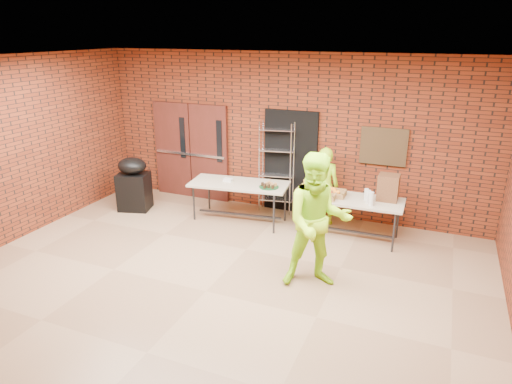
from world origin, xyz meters
TOP-DOWN VIEW (x-y plane):
  - room at (0.00, 0.00)m, footprint 8.08×7.08m
  - double_doors at (-2.20, 3.44)m, footprint 1.78×0.12m
  - dark_doorway at (0.10, 3.46)m, footprint 1.10×0.06m
  - bronze_plaque at (1.90, 3.45)m, footprint 0.85×0.04m
  - wire_rack at (-0.15, 3.32)m, footprint 0.72×0.35m
  - table_left at (-0.64, 2.58)m, footprint 1.98×1.03m
  - table_right at (1.52, 2.63)m, footprint 1.85×0.80m
  - basket_bananas at (0.76, 2.57)m, footprint 0.42×0.33m
  - basket_oranges at (1.20, 2.65)m, footprint 0.42×0.33m
  - basket_apples at (1.07, 2.47)m, footprint 0.43×0.33m
  - muffin_tray at (-0.02, 2.56)m, footprint 0.37×0.37m
  - napkin_box at (-0.89, 2.59)m, footprint 0.17×0.11m
  - coffee_dispenser at (2.12, 2.80)m, footprint 0.35×0.32m
  - cup_stack_front at (1.84, 2.51)m, footprint 0.08×0.08m
  - cup_stack_mid at (1.90, 2.41)m, footprint 0.08×0.08m
  - cup_stack_back at (1.78, 2.62)m, footprint 0.07×0.07m
  - covered_grill at (-2.93, 2.29)m, footprint 0.73×0.66m
  - volunteer_woman at (0.91, 3.10)m, footprint 0.60×0.44m
  - volunteer_man at (1.40, 0.83)m, footprint 1.20×1.09m

SIDE VIEW (x-z plane):
  - covered_grill at x=-2.93m, z-range 0.00..1.12m
  - table_right at x=1.52m, z-range 0.31..1.07m
  - table_left at x=-0.64m, z-range 0.32..1.11m
  - volunteer_woman at x=0.91m, z-range 0.00..1.52m
  - napkin_box at x=-0.89m, z-range 0.78..0.84m
  - basket_oranges at x=1.20m, z-range 0.74..0.87m
  - basket_bananas at x=0.76m, z-range 0.74..0.88m
  - basket_apples at x=1.07m, z-range 0.74..0.88m
  - muffin_tray at x=-0.02m, z-range 0.78..0.87m
  - cup_stack_back at x=1.78m, z-range 0.75..0.97m
  - cup_stack_front at x=1.84m, z-range 0.75..0.99m
  - cup_stack_mid at x=1.90m, z-range 0.75..1.00m
  - wire_rack at x=-0.15m, z-range 0.00..1.88m
  - coffee_dispenser at x=2.12m, z-range 0.75..1.22m
  - volunteer_man at x=1.40m, z-range 0.00..2.01m
  - dark_doorway at x=0.10m, z-range 0.00..2.10m
  - double_doors at x=-2.20m, z-range 0.00..2.10m
  - bronze_plaque at x=1.90m, z-range 1.20..1.90m
  - room at x=0.00m, z-range -0.04..3.24m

